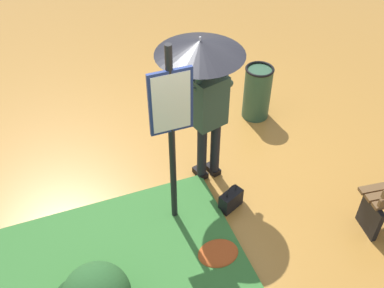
# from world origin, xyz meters

# --- Properties ---
(ground_plane) EXTENTS (18.00, 18.00, 0.00)m
(ground_plane) POSITION_xyz_m (0.00, 0.00, 0.00)
(ground_plane) COLOR #B27A33
(person_with_umbrella) EXTENTS (0.96, 0.96, 2.04)m
(person_with_umbrella) POSITION_xyz_m (-0.01, 0.12, 1.55)
(person_with_umbrella) COLOR black
(person_with_umbrella) RESTS_ON ground_plane
(info_sign_post) EXTENTS (0.44, 0.07, 2.30)m
(info_sign_post) POSITION_xyz_m (0.55, 0.63, 1.44)
(info_sign_post) COLOR black
(info_sign_post) RESTS_ON ground_plane
(handbag) EXTENTS (0.33, 0.25, 0.37)m
(handbag) POSITION_xyz_m (-0.14, 0.71, 0.13)
(handbag) COLOR black
(handbag) RESTS_ON ground_plane
(trash_bin) EXTENTS (0.42, 0.42, 0.83)m
(trash_bin) POSITION_xyz_m (-1.25, -0.83, 0.42)
(trash_bin) COLOR #2D5138
(trash_bin) RESTS_ON ground_plane
(leaf_pile_near_person) EXTENTS (0.66, 0.53, 0.15)m
(leaf_pile_near_person) POSITION_xyz_m (-0.46, -2.16, 0.07)
(leaf_pile_near_person) COLOR #B74C1E
(leaf_pile_near_person) RESTS_ON ground_plane
(leaf_pile_by_bench) EXTENTS (0.46, 0.37, 0.10)m
(leaf_pile_by_bench) POSITION_xyz_m (0.28, 1.31, 0.05)
(leaf_pile_by_bench) COLOR #B74C1E
(leaf_pile_by_bench) RESTS_ON ground_plane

